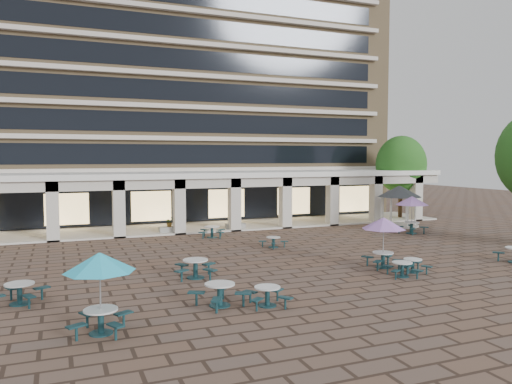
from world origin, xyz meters
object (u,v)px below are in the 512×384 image
planter_left (170,227)px  planter_right (235,223)px  picnic_table_1 (267,294)px  picnic_table_2 (402,268)px  picnic_table_0 (20,292)px  gazebo (399,196)px

planter_left → planter_right: bearing=0.0°
picnic_table_1 → picnic_table_2: picnic_table_1 is taller
picnic_table_0 → planter_right: 20.71m
picnic_table_2 → picnic_table_0: bearing=-170.3°
gazebo → planter_right: bearing=166.7°
planter_right → picnic_table_0: bearing=-132.5°
picnic_table_2 → gazebo: (10.66, 14.02, 2.03)m
picnic_table_1 → picnic_table_2: size_ratio=1.00×
picnic_table_1 → gazebo: bearing=49.8°
picnic_table_2 → planter_right: size_ratio=1.21×
picnic_table_2 → picnic_table_1: bearing=-150.1°
planter_left → picnic_table_1: bearing=-91.0°
picnic_table_1 → planter_right: size_ratio=1.21×
gazebo → planter_left: gazebo is taller
gazebo → planter_left: bearing=170.4°
planter_right → gazebo: bearing=-13.3°
picnic_table_1 → picnic_table_2: 7.83m
picnic_table_1 → planter_right: planter_right is taller
picnic_table_1 → gazebo: 24.29m
planter_right → picnic_table_2: bearing=-82.6°
picnic_table_0 → gazebo: (26.87, 12.22, 1.96)m
gazebo → planter_left: (-17.93, 3.04, -1.99)m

